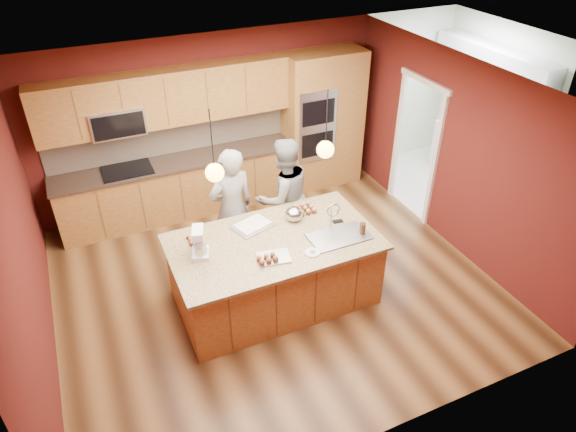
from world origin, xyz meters
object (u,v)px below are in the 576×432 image
island (276,269)px  stand_mixer (199,244)px  mixing_bowl (294,214)px  person_right (283,197)px  person_left (232,209)px

island → stand_mixer: island is taller
mixing_bowl → stand_mixer: bearing=-171.0°
island → mixing_bowl: size_ratio=11.12×
person_right → mixing_bowl: 0.68m
island → person_right: bearing=60.9°
person_left → person_right: size_ratio=1.01×
person_left → mixing_bowl: person_left is taller
island → person_left: (-0.22, 0.95, 0.40)m
person_left → island: bearing=94.6°
island → person_right: 1.16m
island → person_left: size_ratio=1.43×
mixing_bowl → island: bearing=-142.1°
person_right → stand_mixer: size_ratio=4.80×
person_right → person_left: bearing=-6.9°
person_left → person_right: 0.75m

